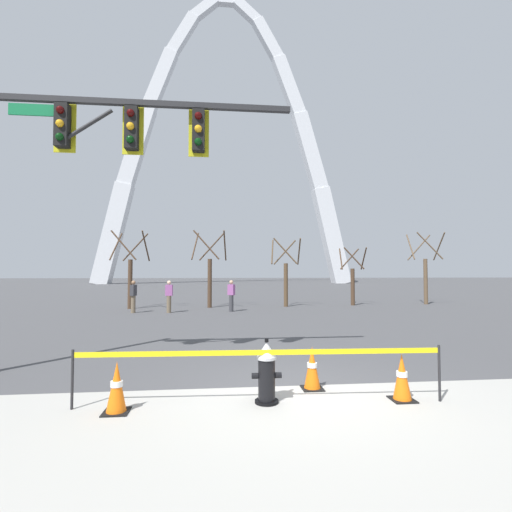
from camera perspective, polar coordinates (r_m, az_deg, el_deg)
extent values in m
plane|color=#474749|center=(6.80, 6.22, -19.65)|extent=(240.00, 240.00, 0.00)
cylinder|color=black|center=(6.15, 1.63, -21.29)|extent=(0.36, 0.36, 0.05)
cylinder|color=black|center=(6.05, 1.63, -18.29)|extent=(0.26, 0.26, 0.62)
cylinder|color=#B7B7BC|center=(5.97, 1.62, -15.24)|extent=(0.30, 0.30, 0.04)
cone|color=#B7B7BC|center=(5.94, 1.62, -14.02)|extent=(0.30, 0.30, 0.22)
cylinder|color=black|center=(5.92, 1.62, -12.69)|extent=(0.06, 0.06, 0.06)
cylinder|color=black|center=(6.01, -0.16, -17.78)|extent=(0.10, 0.09, 0.09)
cylinder|color=black|center=(6.06, 3.40, -17.66)|extent=(0.10, 0.09, 0.09)
cylinder|color=black|center=(6.25, 1.37, -18.07)|extent=(0.13, 0.14, 0.13)
cylinder|color=black|center=(6.33, 1.28, -17.88)|extent=(0.15, 0.03, 0.15)
cylinder|color=#232326|center=(6.36, -26.17, -16.54)|extent=(0.04, 0.04, 0.87)
cylinder|color=#232326|center=(6.73, 26.13, -15.73)|extent=(0.04, 0.04, 0.87)
cube|color=yellow|center=(5.85, 0.83, -14.48)|extent=(5.55, 0.23, 0.08)
cube|color=black|center=(6.11, -20.50, -21.37)|extent=(0.36, 0.36, 0.03)
cone|color=orange|center=(6.00, -20.45, -18.07)|extent=(0.28, 0.28, 0.70)
cylinder|color=white|center=(5.99, -20.44, -17.75)|extent=(0.17, 0.17, 0.08)
cube|color=black|center=(6.67, 21.38, -19.72)|extent=(0.36, 0.36, 0.03)
cone|color=orange|center=(6.57, 21.33, -16.68)|extent=(0.28, 0.28, 0.70)
cylinder|color=white|center=(6.56, 21.32, -16.38)|extent=(0.17, 0.17, 0.08)
cube|color=black|center=(6.87, 8.56, -19.33)|extent=(0.36, 0.36, 0.03)
cone|color=orange|center=(6.77, 8.54, -16.37)|extent=(0.28, 0.28, 0.70)
cylinder|color=white|center=(6.76, 8.54, -16.08)|extent=(0.17, 0.17, 0.08)
cube|color=#232326|center=(8.92, -16.32, 21.37)|extent=(6.20, 0.12, 0.12)
cylinder|color=#232326|center=(9.01, -24.52, 17.48)|extent=(1.11, 0.08, 0.81)
cube|color=black|center=(9.16, -27.38, 17.20)|extent=(0.26, 0.24, 0.90)
cube|color=gold|center=(9.28, -27.05, 16.92)|extent=(0.44, 0.03, 1.04)
sphere|color=#360606|center=(9.15, -27.66, 19.11)|extent=(0.16, 0.16, 0.16)
sphere|color=orange|center=(9.05, -27.69, 17.46)|extent=(0.16, 0.16, 0.16)
sphere|color=black|center=(8.96, -27.73, 15.77)|extent=(0.16, 0.16, 0.16)
cube|color=black|center=(8.77, -18.39, 17.95)|extent=(0.26, 0.24, 0.90)
cube|color=gold|center=(8.90, -18.19, 17.64)|extent=(0.44, 0.03, 1.04)
sphere|color=#360606|center=(8.75, -18.56, 19.96)|extent=(0.16, 0.16, 0.16)
sphere|color=orange|center=(8.65, -18.59, 18.24)|extent=(0.16, 0.16, 0.16)
sphere|color=black|center=(8.56, -18.62, 16.49)|extent=(0.16, 0.16, 0.16)
cube|color=black|center=(8.59, -8.74, 18.29)|extent=(0.26, 0.24, 0.90)
cube|color=gold|center=(8.72, -8.70, 17.97)|extent=(0.44, 0.03, 1.04)
sphere|color=#360606|center=(8.57, -8.78, 20.35)|extent=(0.16, 0.16, 0.16)
sphere|color=orange|center=(8.47, -8.79, 18.60)|extent=(0.16, 0.16, 0.16)
sphere|color=black|center=(8.37, -8.80, 16.82)|extent=(0.16, 0.16, 0.16)
cube|color=#0F6638|center=(9.47, -30.95, 18.54)|extent=(0.90, 0.04, 0.24)
cube|color=silver|center=(68.27, -20.96, 3.14)|extent=(6.59, 2.82, 17.66)
cube|color=silver|center=(70.49, -17.65, 15.60)|extent=(6.27, 2.53, 14.33)
cube|color=silver|center=(74.39, -14.36, 24.45)|extent=(5.93, 2.23, 11.04)
cube|color=silver|center=(78.18, -11.09, 30.12)|extent=(5.54, 1.93, 7.81)
cube|color=silver|center=(80.82, -7.84, 33.24)|extent=(4.97, 1.64, 4.68)
cube|color=silver|center=(81.79, -4.60, 34.20)|extent=(3.91, 1.34, 1.34)
cube|color=silver|center=(80.95, -1.39, 33.15)|extent=(4.97, 1.64, 4.68)
cube|color=silver|center=(78.44, 1.81, 29.96)|extent=(5.54, 1.93, 7.81)
cube|color=silver|center=(74.80, 5.00, 24.22)|extent=(5.93, 2.23, 11.04)
cube|color=silver|center=(71.08, 8.16, 15.36)|extent=(6.27, 2.53, 14.33)
cube|color=silver|center=(69.02, 11.31, 2.97)|extent=(6.59, 2.82, 17.66)
cylinder|color=#473323|center=(21.73, -18.62, -4.07)|extent=(0.24, 0.24, 2.70)
cylinder|color=#473323|center=(22.12, -20.53, 1.39)|extent=(0.37, 1.45, 1.61)
cylinder|color=#473323|center=(21.52, -16.42, 1.44)|extent=(0.23, 1.46, 1.61)
cylinder|color=#473323|center=(22.56, -17.87, 1.28)|extent=(1.46, 0.23, 1.61)
cylinder|color=#473323|center=(21.01, -19.52, 1.57)|extent=(1.45, 0.40, 1.61)
cylinder|color=#473323|center=(21.44, -7.06, -4.13)|extent=(0.24, 0.24, 2.75)
cylinder|color=#473323|center=(21.69, -9.24, 1.53)|extent=(0.37, 1.48, 1.65)
cylinder|color=#473323|center=(21.40, -4.75, 1.56)|extent=(0.23, 1.49, 1.65)
cylinder|color=#473323|center=(22.33, -6.77, 1.40)|extent=(1.49, 0.23, 1.65)
cylinder|color=#473323|center=(20.66, -7.59, 1.71)|extent=(1.47, 0.40, 1.65)
cylinder|color=brown|center=(21.98, 4.56, -4.41)|extent=(0.24, 0.24, 2.52)
cylinder|color=brown|center=(22.02, 2.51, 0.65)|extent=(0.35, 1.36, 1.51)
cylinder|color=brown|center=(22.07, 6.57, 0.66)|extent=(0.22, 1.37, 1.51)
cylinder|color=brown|center=(22.78, 4.38, 0.55)|extent=(1.37, 0.22, 1.51)
cylinder|color=brown|center=(21.21, 4.47, 0.78)|extent=(1.35, 0.38, 1.51)
cylinder|color=#473323|center=(23.50, 14.50, -4.57)|extent=(0.24, 0.24, 2.22)
cylinder|color=#473323|center=(23.40, 12.79, -0.40)|extent=(0.32, 1.21, 1.34)
cylinder|color=#473323|center=(23.68, 16.07, -0.39)|extent=(0.20, 1.22, 1.34)
cylinder|color=#473323|center=(24.17, 14.04, -0.45)|extent=(1.22, 0.20, 1.34)
cylinder|color=#473323|center=(22.81, 14.70, -0.33)|extent=(1.20, 0.34, 1.34)
cylinder|color=brown|center=(25.76, 24.41, -3.55)|extent=(0.24, 0.24, 2.84)
cylinder|color=brown|center=(25.53, 22.45, 1.32)|extent=(0.38, 1.52, 1.69)
cylinder|color=brown|center=(26.18, 26.08, 1.29)|extent=(0.23, 1.53, 1.69)
cylinder|color=brown|center=(26.60, 23.54, 1.19)|extent=(1.53, 0.23, 1.69)
cylinder|color=brown|center=(24.96, 24.94, 1.44)|extent=(1.52, 0.41, 1.69)
cylinder|color=#38383D|center=(19.24, -3.78, -7.19)|extent=(0.22, 0.22, 0.84)
cube|color=#995193|center=(19.19, -3.78, -5.14)|extent=(0.39, 0.35, 0.54)
sphere|color=tan|center=(19.18, -3.78, -4.00)|extent=(0.20, 0.20, 0.20)
cylinder|color=brown|center=(19.55, -18.19, -7.00)|extent=(0.22, 0.22, 0.84)
cube|color=#333338|center=(19.51, -18.16, -4.98)|extent=(0.29, 0.38, 0.54)
sphere|color=#936B4C|center=(19.49, -18.15, -3.86)|extent=(0.20, 0.20, 0.20)
cylinder|color=brown|center=(19.12, -13.12, -7.16)|extent=(0.22, 0.22, 0.84)
cube|color=#995193|center=(19.08, -13.10, -5.09)|extent=(0.35, 0.23, 0.54)
sphere|color=beige|center=(19.06, -13.09, -3.95)|extent=(0.20, 0.20, 0.20)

